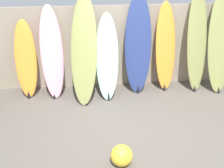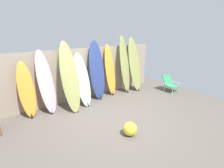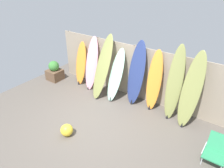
{
  "view_description": "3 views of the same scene",
  "coord_description": "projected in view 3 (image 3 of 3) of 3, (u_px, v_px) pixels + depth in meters",
  "views": [
    {
      "loc": [
        -0.84,
        -4.44,
        3.16
      ],
      "look_at": [
        -0.36,
        0.51,
        0.72
      ],
      "focal_mm": 50.0,
      "sensor_mm": 36.0,
      "label": 1
    },
    {
      "loc": [
        -2.84,
        -3.44,
        2.45
      ],
      "look_at": [
        0.35,
        0.87,
        0.73
      ],
      "focal_mm": 28.0,
      "sensor_mm": 36.0,
      "label": 2
    },
    {
      "loc": [
        3.23,
        -3.73,
        4.01
      ],
      "look_at": [
        0.06,
        0.72,
        1.02
      ],
      "focal_mm": 35.0,
      "sensor_mm": 36.0,
      "label": 3
    }
  ],
  "objects": [
    {
      "name": "surfboard_pink_1",
      "position": [
        92.0,
        64.0,
        7.74
      ],
      "size": [
        0.53,
        0.65,
        1.87
      ],
      "color": "pink",
      "rests_on": "ground"
    },
    {
      "name": "surfboard_olive_6",
      "position": [
        175.0,
        83.0,
        6.12
      ],
      "size": [
        0.47,
        0.53,
        2.2
      ],
      "color": "olive",
      "rests_on": "ground"
    },
    {
      "name": "surfboard_orange_5",
      "position": [
        154.0,
        81.0,
        6.57
      ],
      "size": [
        0.48,
        0.46,
        1.9
      ],
      "color": "orange",
      "rests_on": "ground"
    },
    {
      "name": "beach_ball",
      "position": [
        67.0,
        130.0,
        5.78
      ],
      "size": [
        0.33,
        0.33,
        0.33
      ],
      "primitive_type": "sphere",
      "color": "yellow",
      "rests_on": "ground"
    },
    {
      "name": "surfboard_olive_2",
      "position": [
        103.0,
        67.0,
        7.2
      ],
      "size": [
        0.63,
        0.94,
        2.1
      ],
      "color": "olive",
      "rests_on": "ground"
    },
    {
      "name": "fence_back",
      "position": [
        133.0,
        71.0,
        7.24
      ],
      "size": [
        6.08,
        0.11,
        1.8
      ],
      "color": "gray",
      "rests_on": "ground"
    },
    {
      "name": "ground",
      "position": [
        96.0,
        124.0,
        6.24
      ],
      "size": [
        7.68,
        7.68,
        0.0
      ],
      "primitive_type": "plane",
      "color": "#5B544C"
    },
    {
      "name": "surfboard_orange_0",
      "position": [
        81.0,
        64.0,
        8.09
      ],
      "size": [
        0.47,
        0.48,
        1.6
      ],
      "color": "orange",
      "rests_on": "ground"
    },
    {
      "name": "surfboard_navy_4",
      "position": [
        136.0,
        74.0,
        6.81
      ],
      "size": [
        0.6,
        0.54,
        2.07
      ],
      "color": "navy",
      "rests_on": "ground"
    },
    {
      "name": "planter_box",
      "position": [
        55.0,
        72.0,
        8.54
      ],
      "size": [
        0.54,
        0.52,
        0.77
      ],
      "color": "brown",
      "rests_on": "ground"
    },
    {
      "name": "surfboard_olive_7",
      "position": [
        191.0,
        90.0,
        5.85
      ],
      "size": [
        0.58,
        0.73,
        2.12
      ],
      "color": "olive",
      "rests_on": "ground"
    },
    {
      "name": "surfboard_seafoam_3",
      "position": [
        116.0,
        76.0,
        7.12
      ],
      "size": [
        0.5,
        0.74,
        1.7
      ],
      "color": "#9ED6BC",
      "rests_on": "ground"
    },
    {
      "name": "beach_chair",
      "position": [
        216.0,
        150.0,
        4.95
      ],
      "size": [
        0.5,
        0.57,
        0.64
      ],
      "rotation": [
        0.0,
        0.0,
        -0.24
      ],
      "color": "silver",
      "rests_on": "ground"
    }
  ]
}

